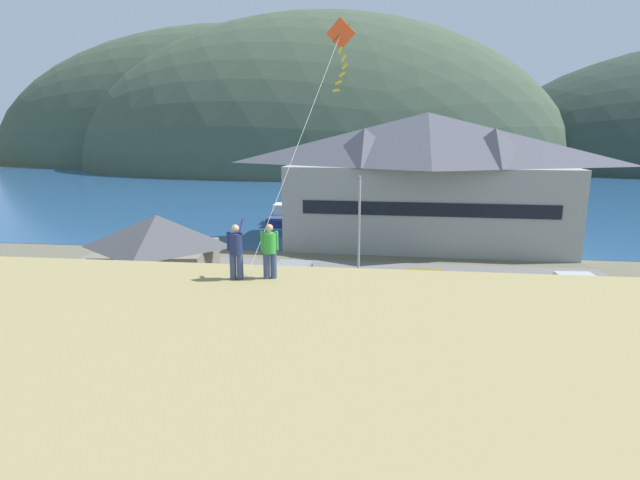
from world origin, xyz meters
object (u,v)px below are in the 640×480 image
Objects in this scene: flying_kite at (337,46)px; parked_car_front_row_red at (14,309)px; parked_car_mid_row_near at (295,276)px; parked_car_front_row_end at (430,316)px; parked_car_corner_spot at (100,273)px; parked_car_back_row_left at (577,289)px; parked_car_mid_row_far at (227,320)px; parked_car_mid_row_center at (585,331)px; storage_shed_near_lot at (159,259)px; wharf_dock at (319,215)px; parking_light_pole at (359,221)px; moored_boat_outer_mooring at (348,217)px; storage_shed_waterside at (341,221)px; moored_boat_wharfside at (284,216)px; parked_car_back_row_right at (322,308)px; harbor_lodge at (426,176)px; parked_car_front_row_silver at (423,286)px; person_companion at (270,249)px; person_kite_flyer at (236,250)px.

parked_car_front_row_red is at bearing 176.50° from flying_kite.
parked_car_mid_row_near and parked_car_front_row_end have the same top height.
parked_car_front_row_end is at bearing -14.21° from parked_car_corner_spot.
parked_car_back_row_left is 20.05m from flying_kite.
parked_car_mid_row_far is 1.00× the size of parked_car_mid_row_center.
storage_shed_near_lot is at bearing 140.58° from parked_car_mid_row_far.
parking_light_pole reaches higher than wharf_dock.
storage_shed_near_lot is at bearing -100.19° from wharf_dock.
storage_shed_near_lot reaches higher than parked_car_mid_row_center.
moored_boat_outer_mooring is 1.84× the size of parked_car_back_row_left.
parked_car_mid_row_center and parked_car_mid_row_near have the same top height.
parked_car_front_row_end is at bearing -148.73° from parked_car_back_row_left.
storage_shed_waterside is 12.85m from moored_boat_wharfside.
parked_car_mid_row_far is at bearing -33.15° from parked_car_corner_spot.
parked_car_mid_row_center is 12.52m from parked_car_back_row_right.
harbor_lodge is at bearing 71.83° from parked_car_back_row_right.
flying_kite reaches higher than parked_car_front_row_red.
moored_boat_outer_mooring is at bearing -38.93° from wharf_dock.
harbor_lodge reaches higher than moored_boat_outer_mooring.
parked_car_back_row_right reaches higher than wharf_dock.
parked_car_back_row_left is at bearing 20.78° from parked_car_mid_row_far.
moored_boat_outer_mooring is at bearing 60.23° from parked_car_corner_spot.
parked_car_front_row_red is 0.60× the size of parking_light_pole.
parking_light_pole reaches higher than parked_car_back_row_right.
parked_car_front_row_silver is at bearing 17.15° from parked_car_front_row_red.
parked_car_front_row_red is 2.43× the size of person_companion.
parked_car_mid_row_near is at bearing 154.27° from parked_car_mid_row_center.
moored_boat_wharfside is (1.92, 27.62, -2.10)m from storage_shed_near_lot.
parked_car_corner_spot reaches higher than wharf_dock.
parked_car_back_row_right is at bearing -99.28° from parking_light_pole.
flying_kite reaches higher than parking_light_pole.
storage_shed_near_lot reaches higher than parked_car_corner_spot.
moored_boat_wharfside is 1.88× the size of parked_car_mid_row_center.
parked_car_back_row_right is at bearing -67.01° from parked_car_mid_row_near.
wharf_dock is 27.58m from parked_car_mid_row_near.
parked_car_front_row_end is at bearing 4.42° from parked_car_front_row_red.
parked_car_back_row_left is 0.61× the size of parking_light_pole.
parking_light_pole is at bearing 80.72° from parked_car_back_row_right.
parked_car_front_row_red is 20.78m from parking_light_pole.
parked_car_back_row_right and parked_car_front_row_end have the same top height.
moored_boat_outer_mooring is 1.85× the size of parked_car_mid_row_center.
moored_boat_wharfside is at bearing -137.79° from wharf_dock.
parked_car_front_row_end is at bearing -73.75° from wharf_dock.
person_companion is at bearing -102.64° from flying_kite.
parking_light_pole reaches higher than parked_car_front_row_end.
parked_car_front_row_red is at bearing -150.32° from parked_car_mid_row_near.
parked_car_mid_row_far is at bearing 110.81° from person_kite_flyer.
person_kite_flyer reaches higher than parked_car_front_row_silver.
parked_car_front_row_silver is 15.30m from flying_kite.
moored_boat_outer_mooring is 30.29m from parked_car_back_row_right.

